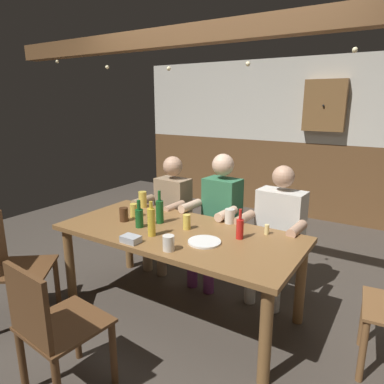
{
  "coord_description": "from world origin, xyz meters",
  "views": [
    {
      "loc": [
        1.51,
        -2.26,
        1.73
      ],
      "look_at": [
        0.0,
        0.12,
        1.0
      ],
      "focal_mm": 32.73,
      "sensor_mm": 36.0,
      "label": 1
    }
  ],
  "objects_px": {
    "person_1": "(218,213)",
    "chair_empty_far_end": "(12,266)",
    "pint_glass_5": "(134,210)",
    "condiment_caddy": "(131,239)",
    "chair_empty_near_left": "(52,327)",
    "pint_glass_2": "(124,214)",
    "plate_0": "(204,242)",
    "pint_glass_0": "(143,199)",
    "person_0": "(169,207)",
    "bottle_0": "(151,221)",
    "bottle_1": "(139,217)",
    "person_2": "(277,226)",
    "table_candle": "(267,229)",
    "pint_glass_1": "(230,216)",
    "wall_dart_cabinet": "(325,106)",
    "bottle_2": "(160,211)",
    "dining_table": "(178,241)",
    "pint_glass_4": "(169,243)",
    "pint_glass_3": "(187,222)",
    "bottle_3": "(240,228)"
  },
  "relations": [
    {
      "from": "chair_empty_near_left",
      "to": "bottle_2",
      "type": "distance_m",
      "value": 1.27
    },
    {
      "from": "pint_glass_1",
      "to": "wall_dart_cabinet",
      "type": "xyz_separation_m",
      "value": [
        0.13,
        2.61,
        0.89
      ]
    },
    {
      "from": "condiment_caddy",
      "to": "person_0",
      "type": "bearing_deg",
      "value": 112.04
    },
    {
      "from": "person_2",
      "to": "pint_glass_4",
      "type": "bearing_deg",
      "value": 70.87
    },
    {
      "from": "chair_empty_near_left",
      "to": "chair_empty_far_end",
      "type": "bearing_deg",
      "value": 166.19
    },
    {
      "from": "dining_table",
      "to": "person_0",
      "type": "distance_m",
      "value": 0.9
    },
    {
      "from": "bottle_1",
      "to": "chair_empty_near_left",
      "type": "bearing_deg",
      "value": -77.97
    },
    {
      "from": "person_0",
      "to": "person_2",
      "type": "xyz_separation_m",
      "value": [
        1.18,
        0.01,
        0.01
      ]
    },
    {
      "from": "chair_empty_far_end",
      "to": "condiment_caddy",
      "type": "height_order",
      "value": "chair_empty_far_end"
    },
    {
      "from": "person_2",
      "to": "condiment_caddy",
      "type": "bearing_deg",
      "value": 58.28
    },
    {
      "from": "condiment_caddy",
      "to": "plate_0",
      "type": "relative_size",
      "value": 0.57
    },
    {
      "from": "pint_glass_0",
      "to": "chair_empty_far_end",
      "type": "bearing_deg",
      "value": -107.63
    },
    {
      "from": "person_1",
      "to": "pint_glass_1",
      "type": "bearing_deg",
      "value": 137.08
    },
    {
      "from": "person_1",
      "to": "bottle_2",
      "type": "xyz_separation_m",
      "value": [
        -0.24,
        -0.61,
        0.14
      ]
    },
    {
      "from": "pint_glass_1",
      "to": "wall_dart_cabinet",
      "type": "distance_m",
      "value": 2.76
    },
    {
      "from": "bottle_2",
      "to": "wall_dart_cabinet",
      "type": "height_order",
      "value": "wall_dart_cabinet"
    },
    {
      "from": "person_0",
      "to": "pint_glass_2",
      "type": "xyz_separation_m",
      "value": [
        0.06,
        -0.74,
        0.13
      ]
    },
    {
      "from": "person_1",
      "to": "person_2",
      "type": "bearing_deg",
      "value": -174.9
    },
    {
      "from": "pint_glass_5",
      "to": "condiment_caddy",
      "type": "bearing_deg",
      "value": -50.75
    },
    {
      "from": "person_0",
      "to": "pint_glass_5",
      "type": "xyz_separation_m",
      "value": [
        0.05,
        -0.6,
        0.13
      ]
    },
    {
      "from": "person_2",
      "to": "pint_glass_5",
      "type": "height_order",
      "value": "person_2"
    },
    {
      "from": "chair_empty_near_left",
      "to": "pint_glass_2",
      "type": "distance_m",
      "value": 1.2
    },
    {
      "from": "person_1",
      "to": "pint_glass_0",
      "type": "relative_size",
      "value": 8.0
    },
    {
      "from": "person_1",
      "to": "pint_glass_5",
      "type": "distance_m",
      "value": 0.81
    },
    {
      "from": "plate_0",
      "to": "person_2",
      "type": "bearing_deg",
      "value": 70.16
    },
    {
      "from": "person_1",
      "to": "chair_empty_near_left",
      "type": "xyz_separation_m",
      "value": [
        -0.09,
        -1.81,
        -0.21
      ]
    },
    {
      "from": "person_1",
      "to": "dining_table",
      "type": "bearing_deg",
      "value": 94.59
    },
    {
      "from": "pint_glass_2",
      "to": "pint_glass_4",
      "type": "height_order",
      "value": "pint_glass_2"
    },
    {
      "from": "bottle_0",
      "to": "pint_glass_5",
      "type": "xyz_separation_m",
      "value": [
        -0.42,
        0.27,
        -0.06
      ]
    },
    {
      "from": "person_1",
      "to": "bottle_3",
      "type": "height_order",
      "value": "person_1"
    },
    {
      "from": "table_candle",
      "to": "bottle_0",
      "type": "distance_m",
      "value": 0.9
    },
    {
      "from": "plate_0",
      "to": "wall_dart_cabinet",
      "type": "height_order",
      "value": "wall_dart_cabinet"
    },
    {
      "from": "person_2",
      "to": "condiment_caddy",
      "type": "height_order",
      "value": "person_2"
    },
    {
      "from": "person_2",
      "to": "chair_empty_far_end",
      "type": "bearing_deg",
      "value": 46.03
    },
    {
      "from": "pint_glass_5",
      "to": "chair_empty_near_left",
      "type": "bearing_deg",
      "value": -70.11
    },
    {
      "from": "pint_glass_2",
      "to": "condiment_caddy",
      "type": "bearing_deg",
      "value": -41.14
    },
    {
      "from": "plate_0",
      "to": "dining_table",
      "type": "bearing_deg",
      "value": 161.96
    },
    {
      "from": "dining_table",
      "to": "plate_0",
      "type": "distance_m",
      "value": 0.33
    },
    {
      "from": "person_0",
      "to": "plate_0",
      "type": "relative_size",
      "value": 4.79
    },
    {
      "from": "chair_empty_near_left",
      "to": "bottle_2",
      "type": "relative_size",
      "value": 3.09
    },
    {
      "from": "pint_glass_2",
      "to": "wall_dart_cabinet",
      "type": "height_order",
      "value": "wall_dart_cabinet"
    },
    {
      "from": "chair_empty_near_left",
      "to": "pint_glass_3",
      "type": "height_order",
      "value": "chair_empty_near_left"
    },
    {
      "from": "plate_0",
      "to": "pint_glass_0",
      "type": "distance_m",
      "value": 1.07
    },
    {
      "from": "pint_glass_4",
      "to": "table_candle",
      "type": "bearing_deg",
      "value": 54.56
    },
    {
      "from": "plate_0",
      "to": "pint_glass_5",
      "type": "distance_m",
      "value": 0.86
    },
    {
      "from": "dining_table",
      "to": "pint_glass_5",
      "type": "xyz_separation_m",
      "value": [
        -0.54,
        0.08,
        0.15
      ]
    },
    {
      "from": "table_candle",
      "to": "pint_glass_1",
      "type": "height_order",
      "value": "pint_glass_1"
    },
    {
      "from": "bottle_2",
      "to": "pint_glass_1",
      "type": "relative_size",
      "value": 2.27
    },
    {
      "from": "person_1",
      "to": "pint_glass_0",
      "type": "xyz_separation_m",
      "value": [
        -0.66,
        -0.33,
        0.12
      ]
    },
    {
      "from": "person_1",
      "to": "chair_empty_far_end",
      "type": "xyz_separation_m",
      "value": [
        -1.03,
        -1.49,
        -0.21
      ]
    }
  ]
}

